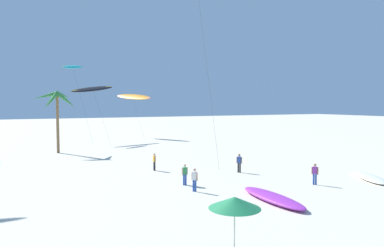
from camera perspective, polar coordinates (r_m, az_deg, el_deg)
palm_tree_3 at (r=46.61m, az=-21.12°, el=3.30°), size 5.08×4.67×7.74m
flying_kite_0 at (r=61.62m, az=-18.86°, el=8.72°), size 4.30×10.46×12.82m
flying_kite_1 at (r=59.99m, az=-15.87°, el=5.43°), size 7.94×11.71×9.53m
flying_kite_5 at (r=65.03m, az=-9.54°, el=4.31°), size 5.16×9.69×8.26m
grounded_kite_0 at (r=32.22m, az=26.96°, el=-7.82°), size 3.84×5.07×0.32m
grounded_kite_1 at (r=23.20m, az=12.96°, el=-11.65°), size 1.78×5.95×0.43m
person_foreground_walker at (r=31.75m, az=7.69°, el=-6.28°), size 0.36×0.41×1.67m
person_near_left at (r=24.79m, az=0.41°, el=-9.00°), size 0.33×0.45×1.63m
person_near_right at (r=32.55m, az=-6.14°, el=-6.11°), size 0.21×0.51×1.59m
person_mid_field at (r=26.70m, az=-1.19°, el=-8.15°), size 0.51×0.21×1.59m
person_far_watcher at (r=28.38m, az=19.37°, el=-7.63°), size 0.33×0.45×1.62m
beach_umbrella at (r=13.92m, az=6.96°, el=-12.66°), size 2.03×2.03×2.57m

